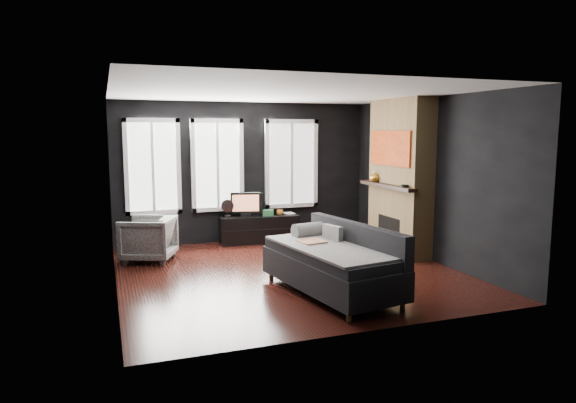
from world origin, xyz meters
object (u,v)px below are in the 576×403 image
object	(u,v)px
armchair	(148,237)
mug	(280,212)
mantel_vase	(375,177)
media_console	(259,229)
book	(285,208)
sofa	(331,259)
monitor	(246,203)

from	to	relation	value
armchair	mug	size ratio (longest dim) A/B	6.57
mantel_vase	media_console	bearing A→B (deg)	147.25
media_console	book	xyz separation A→B (m)	(0.54, 0.00, 0.38)
sofa	mantel_vase	bearing A→B (deg)	40.50
mug	monitor	bearing A→B (deg)	176.00
media_console	book	size ratio (longest dim) A/B	6.20
media_console	mantel_vase	size ratio (longest dim) A/B	8.02
armchair	mantel_vase	size ratio (longest dim) A/B	4.30
media_console	mantel_vase	world-z (taller)	mantel_vase
monitor	book	xyz separation A→B (m)	(0.80, 0.01, -0.14)
sofa	monitor	world-z (taller)	monitor
book	media_console	bearing A→B (deg)	-179.93
mug	book	bearing A→B (deg)	22.25
monitor	book	bearing A→B (deg)	13.33
mug	book	xyz separation A→B (m)	(0.13, 0.05, 0.06)
media_console	monitor	xyz separation A→B (m)	(-0.27, -0.00, 0.52)
sofa	media_console	size ratio (longest dim) A/B	1.40
mug	mantel_vase	bearing A→B (deg)	-38.29
book	mantel_vase	size ratio (longest dim) A/B	1.29
monitor	book	world-z (taller)	monitor
armchair	mantel_vase	bearing A→B (deg)	106.28
sofa	book	xyz separation A→B (m)	(0.55, 3.40, 0.19)
book	monitor	bearing A→B (deg)	-179.60
sofa	monitor	xyz separation A→B (m)	(-0.25, 3.39, 0.33)
mantel_vase	mug	bearing A→B (deg)	141.71
media_console	mantel_vase	bearing A→B (deg)	-28.28
monitor	armchair	bearing A→B (deg)	-144.81
armchair	mug	bearing A→B (deg)	127.99
media_console	monitor	distance (m)	0.59
media_console	sofa	bearing A→B (deg)	-85.82
media_console	mug	distance (m)	0.52
mantel_vase	armchair	bearing A→B (deg)	174.09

